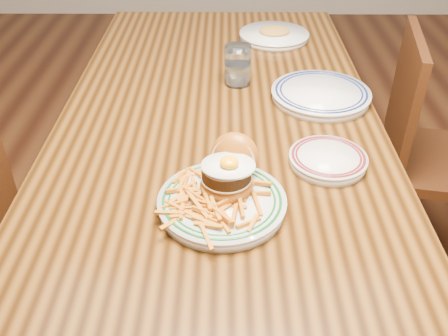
{
  "coord_description": "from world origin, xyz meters",
  "views": [
    {
      "loc": [
        0.02,
        -1.2,
        1.41
      ],
      "look_at": [
        0.02,
        -0.4,
        0.84
      ],
      "focal_mm": 40.0,
      "sensor_mm": 36.0,
      "label": 1
    }
  ],
  "objects_px": {
    "chair_right": "(427,149)",
    "side_plate": "(328,159)",
    "table": "(219,136)",
    "main_plate": "(224,191)"
  },
  "relations": [
    {
      "from": "chair_right",
      "to": "side_plate",
      "type": "xyz_separation_m",
      "value": [
        -0.47,
        -0.51,
        0.31
      ]
    },
    {
      "from": "table",
      "to": "main_plate",
      "type": "height_order",
      "value": "main_plate"
    },
    {
      "from": "chair_right",
      "to": "main_plate",
      "type": "distance_m",
      "value": 1.01
    },
    {
      "from": "chair_right",
      "to": "main_plate",
      "type": "bearing_deg",
      "value": 53.48
    },
    {
      "from": "chair_right",
      "to": "side_plate",
      "type": "relative_size",
      "value": 4.78
    },
    {
      "from": "table",
      "to": "chair_right",
      "type": "height_order",
      "value": "chair_right"
    },
    {
      "from": "table",
      "to": "main_plate",
      "type": "bearing_deg",
      "value": -87.72
    },
    {
      "from": "table",
      "to": "side_plate",
      "type": "distance_m",
      "value": 0.38
    },
    {
      "from": "table",
      "to": "chair_right",
      "type": "bearing_deg",
      "value": 19.22
    },
    {
      "from": "table",
      "to": "main_plate",
      "type": "xyz_separation_m",
      "value": [
        0.02,
        -0.4,
        0.12
      ]
    }
  ]
}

